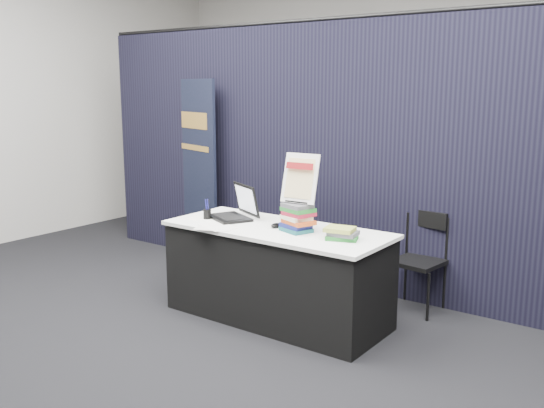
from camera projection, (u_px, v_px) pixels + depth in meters
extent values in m
plane|color=black|center=(233.00, 341.00, 4.45)|extent=(8.00, 8.00, 0.00)
cube|color=#B5B1AB|center=(446.00, 93.00, 7.27)|extent=(8.00, 0.02, 3.50)
cube|color=black|center=(345.00, 158.00, 5.48)|extent=(6.00, 0.08, 2.40)
cube|color=black|center=(277.00, 275.00, 4.81)|extent=(1.76, 0.71, 0.72)
cube|color=white|center=(277.00, 229.00, 4.74)|extent=(1.80, 0.75, 0.03)
cube|color=black|center=(229.00, 218.00, 5.03)|extent=(0.45, 0.40, 0.02)
cube|color=black|center=(239.00, 199.00, 5.11)|extent=(0.37, 0.22, 0.26)
cube|color=silver|center=(239.00, 199.00, 5.10)|extent=(0.31, 0.18, 0.21)
ellipsoid|color=black|center=(276.00, 225.00, 4.73)|extent=(0.08, 0.11, 0.03)
cube|color=white|center=(205.00, 219.00, 5.02)|extent=(0.28, 0.21, 0.00)
cube|color=white|center=(218.00, 226.00, 4.76)|extent=(0.35, 0.30, 0.00)
cube|color=silver|center=(215.00, 228.00, 4.72)|extent=(0.35, 0.31, 0.00)
cylinder|color=black|center=(207.00, 214.00, 5.02)|extent=(0.08, 0.08, 0.08)
cube|color=#154D53|center=(297.00, 229.00, 4.61)|extent=(0.27, 0.23, 0.03)
cube|color=navy|center=(297.00, 225.00, 4.60)|extent=(0.27, 0.23, 0.03)
cube|color=#C0491B|center=(298.00, 221.00, 4.60)|extent=(0.27, 0.23, 0.03)
cube|color=beige|center=(298.00, 218.00, 4.59)|extent=(0.27, 0.23, 0.03)
cube|color=maroon|center=(298.00, 214.00, 4.58)|extent=(0.27, 0.23, 0.03)
cube|color=#1C6B24|center=(298.00, 210.00, 4.58)|extent=(0.27, 0.23, 0.03)
cube|color=#49484D|center=(298.00, 206.00, 4.57)|extent=(0.27, 0.23, 0.03)
cube|color=#1C6B24|center=(342.00, 237.00, 4.37)|extent=(0.25, 0.21, 0.03)
cube|color=#49484D|center=(342.00, 233.00, 4.36)|extent=(0.25, 0.21, 0.03)
cube|color=#A0A843|center=(342.00, 229.00, 4.35)|extent=(0.25, 0.21, 0.03)
cube|color=black|center=(297.00, 202.00, 4.55)|extent=(0.19, 0.03, 0.01)
cylinder|color=black|center=(295.00, 185.00, 4.64)|extent=(0.02, 0.10, 0.27)
cylinder|color=black|center=(311.00, 187.00, 4.56)|extent=(0.02, 0.10, 0.27)
cube|color=white|center=(300.00, 178.00, 4.56)|extent=(0.29, 0.14, 0.37)
cube|color=beige|center=(300.00, 178.00, 4.55)|extent=(0.23, 0.10, 0.29)
cube|color=maroon|center=(300.00, 166.00, 4.53)|extent=(0.23, 0.04, 0.05)
cube|color=black|center=(197.00, 253.00, 6.63)|extent=(0.80, 0.33, 0.08)
cube|color=black|center=(196.00, 170.00, 6.47)|extent=(0.74, 0.25, 1.91)
cube|color=#BE8D3B|center=(194.00, 120.00, 6.35)|extent=(0.51, 0.15, 0.17)
cube|color=#BE8D3B|center=(195.00, 148.00, 6.41)|extent=(0.55, 0.17, 0.06)
cylinder|color=black|center=(388.00, 289.00, 4.99)|extent=(0.02, 0.02, 0.39)
cylinder|color=black|center=(428.00, 297.00, 4.78)|extent=(0.02, 0.02, 0.39)
cylinder|color=black|center=(405.00, 278.00, 5.26)|extent=(0.02, 0.02, 0.39)
cylinder|color=black|center=(444.00, 286.00, 5.06)|extent=(0.02, 0.02, 0.39)
cube|color=black|center=(417.00, 262.00, 4.98)|extent=(0.41, 0.41, 0.03)
cube|color=black|center=(428.00, 219.00, 5.06)|extent=(0.35, 0.08, 0.14)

